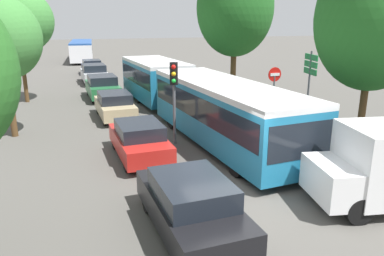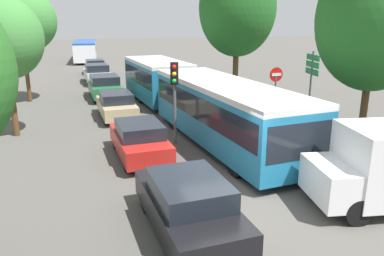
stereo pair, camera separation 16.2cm
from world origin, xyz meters
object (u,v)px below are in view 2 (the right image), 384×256
Objects in this scene: queued_car_red at (139,140)px; tree_right_near at (376,19)px; queued_car_silver at (97,73)px; tree_left_mid at (4,39)px; queued_car_tan at (116,105)px; no_entry_sign at (275,87)px; queued_car_black at (188,205)px; traffic_light at (175,85)px; queued_car_green at (105,87)px; city_bus_rear at (86,49)px; direction_sign_post at (312,73)px; tree_right_mid at (237,8)px; tree_left_far at (21,22)px; queued_car_navy at (95,67)px; articulated_bus at (190,93)px.

queued_car_red is 0.52× the size of tree_right_near.
tree_left_mid is (-4.67, -13.97, 3.49)m from queued_car_silver.
queued_car_silver is (-0.04, 12.17, 0.08)m from queued_car_tan.
queued_car_silver is 17.46m from no_entry_sign.
traffic_light is at bearing -14.45° from queued_car_black.
queued_car_green is 1.57× the size of no_entry_sign.
traffic_light is at bearing -171.57° from queued_car_green.
queued_car_red is at bearing -175.58° from city_bus_rear.
queued_car_silver is 1.25× the size of direction_sign_post.
queued_car_red is at bearing 25.71° from direction_sign_post.
tree_right_mid reaches higher than queued_car_tan.
queued_car_silver is at bearing 52.96° from tree_left_far.
queued_car_red is at bearing 169.13° from tree_right_near.
tree_right_mid is (8.52, 3.67, 5.06)m from queued_car_tan.
tree_left_far is at bearing 20.15° from queued_car_red.
tree_left_mid is at bearing -97.11° from traffic_light.
tree_right_near is (8.79, -38.85, 3.63)m from city_bus_rear.
tree_right_near is (1.48, -4.33, 3.17)m from no_entry_sign.
city_bus_rear is 2.88× the size of queued_car_tan.
queued_car_navy is at bearing -55.54° from direction_sign_post.
city_bus_rear is 40.00m from tree_right_near.
city_bus_rear is 1.66× the size of tree_left_far.
tree_left_mid reaches higher than queued_car_navy.
tree_left_mid is (-13.66, 2.38, 1.70)m from direction_sign_post.
direction_sign_post is (7.15, 0.91, 0.07)m from traffic_light.
no_entry_sign reaches higher than queued_car_red.
tree_right_near is 11.65m from tree_right_mid.
no_entry_sign is 0.36× the size of tree_right_near.
queued_car_black is 10.92m from no_entry_sign.
queued_car_red is 1.11× the size of direction_sign_post.
no_entry_sign is (7.26, 2.65, 1.18)m from queued_car_red.
tree_left_far is at bearing -138.28° from articulated_bus.
tree_left_mid is 14.88m from tree_right_near.
city_bus_rear is 1.30× the size of tree_right_mid.
tree_right_near is at bearing -24.46° from tree_left_mid.
direction_sign_post reaches higher than articulated_bus.
queued_car_black is 0.54× the size of tree_right_near.
tree_right_near is 0.87× the size of tree_right_mid.
queued_car_silver is at bearing -0.76° from queued_car_black.
tree_left_far is (-0.04, 7.73, 0.61)m from tree_left_mid.
tree_right_mid is (8.57, -8.49, 4.98)m from queued_car_silver.
no_entry_sign is 5.57m from tree_right_near.
city_bus_rear is 2.89× the size of queued_car_red.
queued_car_navy is (-0.06, 29.34, -0.03)m from queued_car_black.
tree_right_near reaches higher than direction_sign_post.
queued_car_black is 29.34m from queued_car_navy.
tree_left_mid is (-8.14, 0.26, 2.76)m from articulated_bus.
tree_right_mid reaches higher than queued_car_silver.
tree_left_mid reaches higher than queued_car_silver.
queued_car_tan is at bearing -51.29° from tree_left_far.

